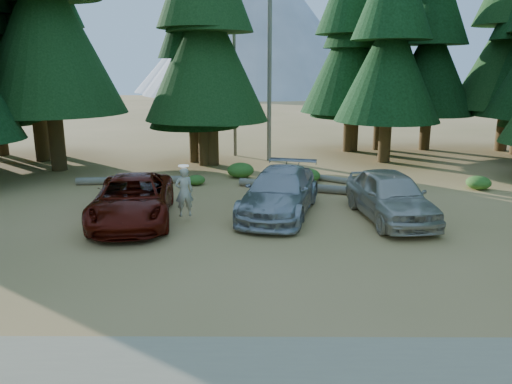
% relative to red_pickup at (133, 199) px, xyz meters
% --- Properties ---
extents(ground, '(160.00, 160.00, 0.00)m').
position_rel_red_pickup_xyz_m(ground, '(4.13, -2.91, -0.78)').
color(ground, olive).
rests_on(ground, ground).
extents(forest_belt_north, '(36.00, 7.00, 22.00)m').
position_rel_red_pickup_xyz_m(forest_belt_north, '(4.13, 12.09, -0.78)').
color(forest_belt_north, black).
rests_on(forest_belt_north, ground).
extents(snag_front, '(0.24, 0.24, 12.00)m').
position_rel_red_pickup_xyz_m(snag_front, '(4.93, 11.59, 5.22)').
color(snag_front, '#6E6558').
rests_on(snag_front, ground).
extents(snag_back, '(0.20, 0.20, 10.00)m').
position_rel_red_pickup_xyz_m(snag_back, '(2.93, 13.09, 4.22)').
color(snag_back, '#6E6558').
rests_on(snag_back, ground).
extents(mountain_peak, '(48.00, 50.00, 28.00)m').
position_rel_red_pickup_xyz_m(mountain_peak, '(1.54, 85.32, 11.93)').
color(mountain_peak, gray).
rests_on(mountain_peak, ground).
extents(red_pickup, '(3.27, 5.89, 1.56)m').
position_rel_red_pickup_xyz_m(red_pickup, '(0.00, 0.00, 0.00)').
color(red_pickup, '#560F07').
rests_on(red_pickup, ground).
extents(silver_minivan_center, '(3.56, 5.98, 1.62)m').
position_rel_red_pickup_xyz_m(silver_minivan_center, '(5.11, 0.91, 0.03)').
color(silver_minivan_center, '#A7ABAF').
rests_on(silver_minivan_center, ground).
extents(silver_minivan_right, '(2.63, 5.24, 1.71)m').
position_rel_red_pickup_xyz_m(silver_minivan_right, '(8.94, 0.28, 0.08)').
color(silver_minivan_right, '#BDB6A8').
rests_on(silver_minivan_right, ground).
extents(frisbee_player, '(0.73, 0.59, 1.77)m').
position_rel_red_pickup_xyz_m(frisbee_player, '(1.80, -0.09, 0.30)').
color(frisbee_player, beige).
rests_on(frisbee_player, ground).
extents(log_left, '(4.77, 0.78, 0.34)m').
position_rel_red_pickup_xyz_m(log_left, '(-1.55, 5.58, -0.61)').
color(log_left, '#6E6558').
rests_on(log_left, ground).
extents(log_mid, '(2.89, 2.15, 0.28)m').
position_rel_red_pickup_xyz_m(log_mid, '(7.30, 6.36, -0.64)').
color(log_mid, '#6E6558').
rests_on(log_mid, ground).
extents(log_right, '(5.30, 2.15, 0.35)m').
position_rel_red_pickup_xyz_m(log_right, '(6.11, 4.37, -0.60)').
color(log_right, '#6E6558').
rests_on(log_right, ground).
extents(shrub_far_left, '(0.92, 0.92, 0.51)m').
position_rel_red_pickup_xyz_m(shrub_far_left, '(-0.62, 3.40, -0.53)').
color(shrub_far_left, '#2B5B1B').
rests_on(shrub_far_left, ground).
extents(shrub_left, '(0.82, 0.82, 0.45)m').
position_rel_red_pickup_xyz_m(shrub_left, '(1.51, 5.43, -0.55)').
color(shrub_left, '#2B5B1B').
rests_on(shrub_left, ground).
extents(shrub_center_left, '(1.29, 1.29, 0.71)m').
position_rel_red_pickup_xyz_m(shrub_center_left, '(3.47, 7.03, -0.42)').
color(shrub_center_left, '#2B5B1B').
rests_on(shrub_center_left, ground).
extents(shrub_center_right, '(1.18, 1.18, 0.65)m').
position_rel_red_pickup_xyz_m(shrub_center_right, '(6.61, 5.99, -0.45)').
color(shrub_center_right, '#2B5B1B').
rests_on(shrub_center_right, ground).
extents(shrub_right, '(0.94, 0.94, 0.52)m').
position_rel_red_pickup_xyz_m(shrub_right, '(10.47, 4.84, -0.52)').
color(shrub_right, '#2B5B1B').
rests_on(shrub_right, ground).
extents(shrub_far_right, '(1.02, 1.02, 0.56)m').
position_rel_red_pickup_xyz_m(shrub_far_right, '(9.25, 5.31, -0.50)').
color(shrub_far_right, '#2B5B1B').
rests_on(shrub_far_right, ground).
extents(shrub_edge_east, '(1.06, 1.06, 0.58)m').
position_rel_red_pickup_xyz_m(shrub_edge_east, '(13.96, 4.69, -0.49)').
color(shrub_edge_east, '#2B5B1B').
rests_on(shrub_edge_east, ground).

